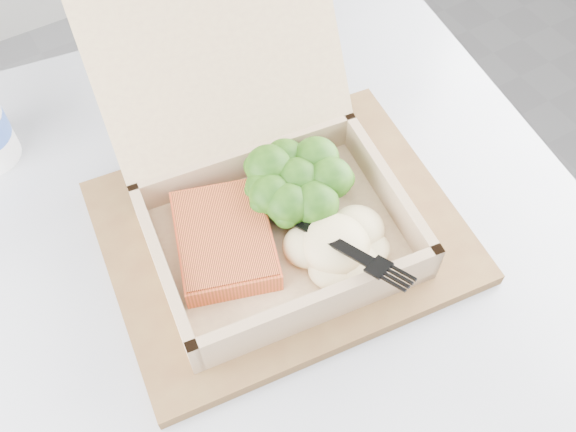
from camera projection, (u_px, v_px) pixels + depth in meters
cafe_table at (249, 340)px, 0.77m from camera, size 0.83×0.83×0.71m
serving_tray at (282, 232)px, 0.64m from camera, size 0.37×0.31×0.01m
takeout_container at (260, 176)px, 0.61m from camera, size 0.27×0.32×0.20m
salmon_fillet at (225, 240)px, 0.60m from camera, size 0.12×0.14×0.02m
broccoli_pile at (298, 185)px, 0.62m from camera, size 0.11×0.11×0.04m
mashed_potatoes at (335, 244)px, 0.59m from camera, size 0.10×0.09×0.04m
plastic_fork at (312, 226)px, 0.58m from camera, size 0.05×0.14×0.03m
receipt at (228, 96)px, 0.75m from camera, size 0.12×0.15×0.00m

